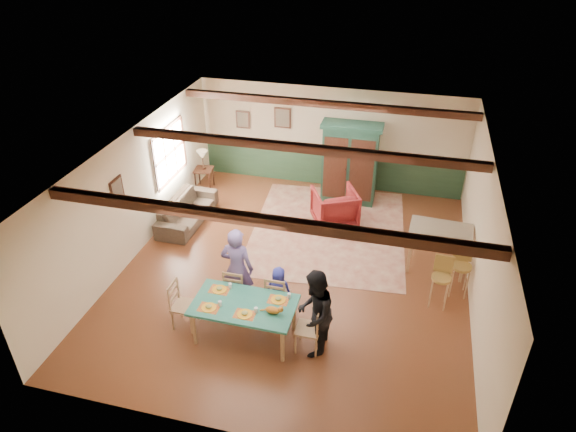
% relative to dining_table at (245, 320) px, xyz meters
% --- Properties ---
extents(floor, '(8.00, 8.00, 0.00)m').
position_rel_dining_table_xyz_m(floor, '(0.40, 2.09, -0.37)').
color(floor, '#552918').
rests_on(floor, ground).
extents(wall_back, '(7.00, 0.02, 2.70)m').
position_rel_dining_table_xyz_m(wall_back, '(0.40, 6.09, 0.98)').
color(wall_back, beige).
rests_on(wall_back, floor).
extents(wall_left, '(0.02, 8.00, 2.70)m').
position_rel_dining_table_xyz_m(wall_left, '(-3.10, 2.09, 0.98)').
color(wall_left, beige).
rests_on(wall_left, floor).
extents(wall_right, '(0.02, 8.00, 2.70)m').
position_rel_dining_table_xyz_m(wall_right, '(3.90, 2.09, 0.98)').
color(wall_right, beige).
rests_on(wall_right, floor).
extents(ceiling, '(7.00, 8.00, 0.02)m').
position_rel_dining_table_xyz_m(ceiling, '(0.40, 2.09, 2.33)').
color(ceiling, white).
rests_on(ceiling, wall_back).
extents(wainscot_back, '(6.95, 0.03, 0.90)m').
position_rel_dining_table_xyz_m(wainscot_back, '(0.40, 6.07, 0.08)').
color(wainscot_back, '#203B26').
rests_on(wainscot_back, floor).
extents(ceiling_beam_front, '(6.95, 0.16, 0.16)m').
position_rel_dining_table_xyz_m(ceiling_beam_front, '(0.40, -0.21, 2.24)').
color(ceiling_beam_front, black).
rests_on(ceiling_beam_front, ceiling).
extents(ceiling_beam_mid, '(6.95, 0.16, 0.16)m').
position_rel_dining_table_xyz_m(ceiling_beam_mid, '(0.40, 2.49, 2.24)').
color(ceiling_beam_mid, black).
rests_on(ceiling_beam_mid, ceiling).
extents(ceiling_beam_back, '(6.95, 0.16, 0.16)m').
position_rel_dining_table_xyz_m(ceiling_beam_back, '(0.40, 5.09, 2.24)').
color(ceiling_beam_back, black).
rests_on(ceiling_beam_back, ceiling).
extents(window_left, '(0.06, 1.60, 1.30)m').
position_rel_dining_table_xyz_m(window_left, '(-3.07, 3.79, 1.18)').
color(window_left, white).
rests_on(window_left, wall_left).
extents(picture_left_wall, '(0.04, 0.42, 0.52)m').
position_rel_dining_table_xyz_m(picture_left_wall, '(-3.07, 1.49, 1.38)').
color(picture_left_wall, '#7C715A').
rests_on(picture_left_wall, wall_left).
extents(picture_back_a, '(0.45, 0.04, 0.55)m').
position_rel_dining_table_xyz_m(picture_back_a, '(-0.90, 6.06, 1.43)').
color(picture_back_a, '#7C715A').
rests_on(picture_back_a, wall_back).
extents(picture_back_b, '(0.38, 0.04, 0.48)m').
position_rel_dining_table_xyz_m(picture_back_b, '(-2.00, 6.06, 1.28)').
color(picture_back_b, '#7C715A').
rests_on(picture_back_b, wall_back).
extents(dining_table, '(1.78, 1.00, 0.74)m').
position_rel_dining_table_xyz_m(dining_table, '(0.00, 0.00, 0.00)').
color(dining_table, '#216A59').
rests_on(dining_table, floor).
extents(dining_chair_far_left, '(0.42, 0.44, 0.93)m').
position_rel_dining_table_xyz_m(dining_chair_far_left, '(-0.39, 0.71, 0.10)').
color(dining_chair_far_left, '#9E754F').
rests_on(dining_chair_far_left, floor).
extents(dining_chair_far_right, '(0.42, 0.44, 0.93)m').
position_rel_dining_table_xyz_m(dining_chair_far_right, '(0.40, 0.70, 0.10)').
color(dining_chair_far_right, '#9E754F').
rests_on(dining_chair_far_right, floor).
extents(dining_chair_end_left, '(0.44, 0.42, 0.93)m').
position_rel_dining_table_xyz_m(dining_chair_end_left, '(-1.13, 0.01, 0.10)').
color(dining_chair_end_left, '#9E754F').
rests_on(dining_chair_end_left, floor).
extents(dining_chair_end_right, '(0.44, 0.42, 0.93)m').
position_rel_dining_table_xyz_m(dining_chair_end_right, '(1.13, -0.01, 0.10)').
color(dining_chair_end_right, '#9E754F').
rests_on(dining_chair_end_right, floor).
extents(person_man, '(0.62, 0.41, 1.70)m').
position_rel_dining_table_xyz_m(person_man, '(-0.39, 0.79, 0.48)').
color(person_man, slate).
rests_on(person_man, floor).
extents(person_woman, '(0.62, 0.79, 1.62)m').
position_rel_dining_table_xyz_m(person_woman, '(1.23, -0.01, 0.44)').
color(person_woman, black).
rests_on(person_woman, floor).
extents(person_child, '(0.49, 0.32, 0.99)m').
position_rel_dining_table_xyz_m(person_child, '(0.40, 0.78, 0.13)').
color(person_child, navy).
rests_on(person_child, floor).
extents(cat, '(0.36, 0.14, 0.18)m').
position_rel_dining_table_xyz_m(cat, '(0.54, -0.10, 0.46)').
color(cat, orange).
rests_on(cat, dining_table).
extents(place_setting_near_left, '(0.40, 0.30, 0.11)m').
position_rel_dining_table_xyz_m(place_setting_near_left, '(-0.54, -0.24, 0.42)').
color(place_setting_near_left, gold).
rests_on(place_setting_near_left, dining_table).
extents(place_setting_near_center, '(0.40, 0.30, 0.11)m').
position_rel_dining_table_xyz_m(place_setting_near_center, '(0.10, -0.25, 0.42)').
color(place_setting_near_center, gold).
rests_on(place_setting_near_center, dining_table).
extents(place_setting_far_left, '(0.40, 0.30, 0.11)m').
position_rel_dining_table_xyz_m(place_setting_far_left, '(-0.54, 0.25, 0.42)').
color(place_setting_far_left, gold).
rests_on(place_setting_far_left, dining_table).
extents(place_setting_far_right, '(0.40, 0.30, 0.11)m').
position_rel_dining_table_xyz_m(place_setting_far_right, '(0.54, 0.24, 0.42)').
color(place_setting_far_right, gold).
rests_on(place_setting_far_right, dining_table).
extents(area_rug, '(3.81, 4.41, 0.01)m').
position_rel_dining_table_xyz_m(area_rug, '(0.80, 3.77, -0.36)').
color(area_rug, beige).
rests_on(area_rug, floor).
extents(armoire, '(1.48, 0.60, 2.09)m').
position_rel_dining_table_xyz_m(armoire, '(1.02, 5.32, 0.68)').
color(armoire, '#143226').
rests_on(armoire, floor).
extents(armchair, '(1.30, 1.31, 0.90)m').
position_rel_dining_table_xyz_m(armchair, '(0.88, 4.11, 0.08)').
color(armchair, '#511014').
rests_on(armchair, floor).
extents(sofa, '(0.82, 2.04, 0.59)m').
position_rel_dining_table_xyz_m(sofa, '(-2.57, 3.36, -0.07)').
color(sofa, '#382D23').
rests_on(sofa, floor).
extents(end_table, '(0.52, 0.52, 0.57)m').
position_rel_dining_table_xyz_m(end_table, '(-2.81, 5.04, -0.08)').
color(end_table, black).
rests_on(end_table, floor).
extents(table_lamp, '(0.31, 0.31, 0.53)m').
position_rel_dining_table_xyz_m(table_lamp, '(-2.81, 5.04, 0.47)').
color(table_lamp, '#CBB483').
rests_on(table_lamp, end_table).
extents(counter_table, '(1.27, 0.79, 1.02)m').
position_rel_dining_table_xyz_m(counter_table, '(3.23, 2.85, 0.14)').
color(counter_table, tan).
rests_on(counter_table, floor).
extents(bar_stool_left, '(0.40, 0.43, 1.04)m').
position_rel_dining_table_xyz_m(bar_stool_left, '(3.29, 1.70, 0.15)').
color(bar_stool_left, olive).
rests_on(bar_stool_left, floor).
extents(bar_stool_right, '(0.38, 0.41, 1.06)m').
position_rel_dining_table_xyz_m(bar_stool_right, '(3.66, 2.13, 0.16)').
color(bar_stool_right, olive).
rests_on(bar_stool_right, floor).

